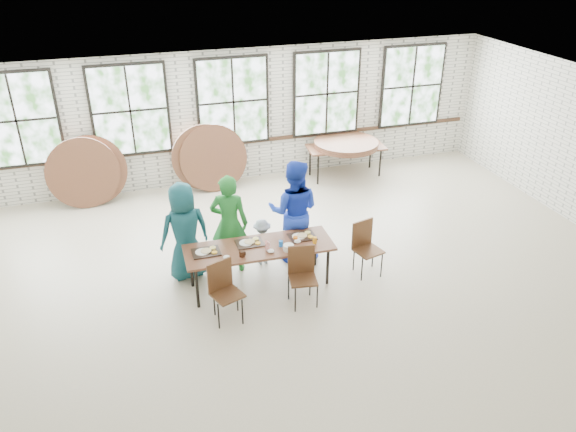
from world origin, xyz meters
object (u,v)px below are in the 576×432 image
at_px(chair_near_left, 224,286).
at_px(chair_near_right, 302,270).
at_px(storage_table, 346,148).
at_px(dining_table, 259,249).

bearing_deg(chair_near_left, chair_near_right, -18.45).
bearing_deg(chair_near_right, chair_near_left, -168.33).
bearing_deg(storage_table, chair_near_right, -115.09).
distance_m(chair_near_left, storage_table, 5.88).
height_order(chair_near_right, storage_table, chair_near_right).
bearing_deg(dining_table, chair_near_left, -136.23).
height_order(dining_table, storage_table, same).
xyz_separation_m(dining_table, chair_near_right, (0.53, -0.60, -0.13)).
distance_m(dining_table, chair_near_left, 0.99).
relative_size(chair_near_right, storage_table, 0.51).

